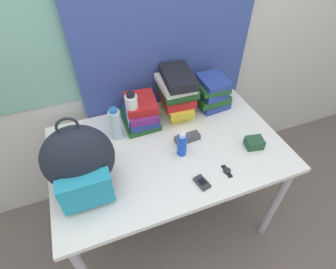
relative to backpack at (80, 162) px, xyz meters
name	(u,v)px	position (x,y,z in m)	size (l,w,h in m)	color
ground_plane	(190,268)	(0.48, -0.32, -0.96)	(12.00, 12.00, 0.00)	#665B51
wall_back	(136,33)	(0.47, 0.62, 0.29)	(6.00, 0.06, 2.50)	beige
curtain_blue	(167,33)	(0.64, 0.56, 0.29)	(1.13, 0.04, 2.50)	#384C93
desk	(168,156)	(0.48, 0.11, -0.27)	(1.33, 0.85, 0.78)	silver
backpack	(80,162)	(0.00, 0.00, 0.00)	(0.33, 0.28, 0.44)	#1E232D
book_stack_left	(140,111)	(0.40, 0.38, -0.10)	(0.22, 0.29, 0.17)	#1E5623
book_stack_center	(177,92)	(0.64, 0.38, -0.02)	(0.23, 0.29, 0.30)	yellow
book_stack_right	(211,92)	(0.89, 0.39, -0.08)	(0.22, 0.24, 0.21)	navy
water_bottle	(116,124)	(0.22, 0.30, -0.08)	(0.07, 0.07, 0.21)	silver
sports_bottle	(133,113)	(0.34, 0.32, -0.05)	(0.07, 0.07, 0.27)	white
sunscreen_bottle	(182,144)	(0.53, 0.03, -0.11)	(0.05, 0.05, 0.16)	blue
cell_phone	(202,183)	(0.55, -0.20, -0.17)	(0.07, 0.10, 0.02)	#2D2D33
sunglasses_case	(187,138)	(0.61, 0.12, -0.16)	(0.15, 0.06, 0.04)	#47474C
camera_pouch	(254,143)	(0.95, -0.07, -0.15)	(0.11, 0.09, 0.06)	#234C33
wristwatch	(227,171)	(0.71, -0.17, -0.18)	(0.04, 0.09, 0.01)	black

